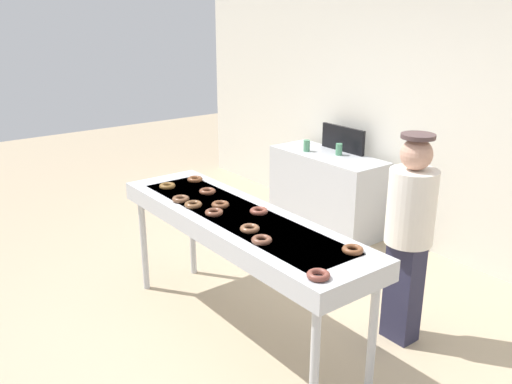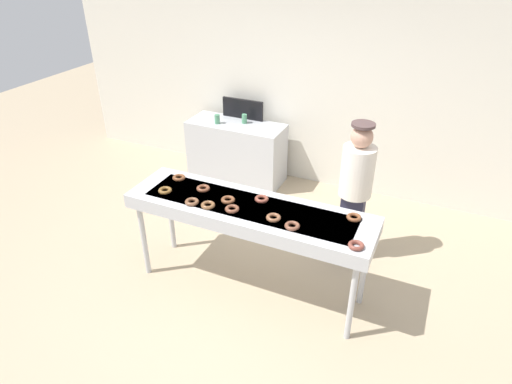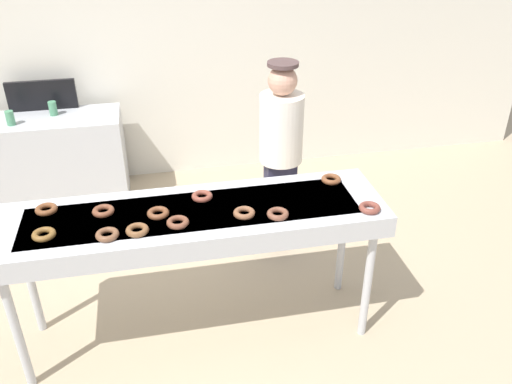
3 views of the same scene
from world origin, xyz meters
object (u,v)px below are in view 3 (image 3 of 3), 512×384
object	(u,v)px
chocolate_donut_1	(202,196)
worker_baker	(281,147)
chocolate_donut_2	(44,234)
chocolate_donut_8	(107,235)
fryer_conveyor	(194,222)
prep_counter	(51,161)
chocolate_donut_3	(137,230)
chocolate_donut_9	(244,213)
chocolate_donut_10	(331,179)
chocolate_donut_0	(278,214)
chocolate_donut_11	(46,209)
chocolate_donut_5	(103,211)
paper_cup_1	(10,118)
chocolate_donut_7	(158,213)
chocolate_donut_4	(370,208)
chocolate_donut_6	(178,222)
menu_display	(42,95)
paper_cup_0	(53,108)

from	to	relation	value
chocolate_donut_1	worker_baker	distance (m)	1.09
chocolate_donut_2	chocolate_donut_8	size ratio (longest dim) A/B	1.00
fryer_conveyor	prep_counter	size ratio (longest dim) A/B	1.73
chocolate_donut_3	chocolate_donut_9	size ratio (longest dim) A/B	1.00
chocolate_donut_10	prep_counter	distance (m)	2.91
chocolate_donut_0	prep_counter	xyz separation A→B (m)	(-1.67, 2.25, -0.58)
prep_counter	chocolate_donut_11	bearing A→B (deg)	-81.05
chocolate_donut_0	worker_baker	distance (m)	1.16
chocolate_donut_3	chocolate_donut_11	distance (m)	0.64
chocolate_donut_5	paper_cup_1	bearing A→B (deg)	114.98
chocolate_donut_9	chocolate_donut_0	bearing A→B (deg)	-14.78
chocolate_donut_5	worker_baker	xyz separation A→B (m)	(1.33, 0.87, -0.10)
chocolate_donut_7	prep_counter	world-z (taller)	chocolate_donut_7
chocolate_donut_4	prep_counter	size ratio (longest dim) A/B	0.10
chocolate_donut_8	fryer_conveyor	bearing A→B (deg)	20.20
fryer_conveyor	chocolate_donut_10	xyz separation A→B (m)	(0.95, 0.18, 0.10)
fryer_conveyor	chocolate_donut_7	world-z (taller)	chocolate_donut_7
chocolate_donut_1	chocolate_donut_6	xyz separation A→B (m)	(-0.18, -0.27, 0.00)
chocolate_donut_2	chocolate_donut_10	size ratio (longest dim) A/B	1.00
chocolate_donut_0	prep_counter	world-z (taller)	chocolate_donut_0
chocolate_donut_7	chocolate_donut_10	xyz separation A→B (m)	(1.16, 0.20, 0.00)
fryer_conveyor	chocolate_donut_1	distance (m)	0.18
chocolate_donut_5	menu_display	xyz separation A→B (m)	(-0.64, 2.23, 0.00)
chocolate_donut_5	paper_cup_1	xyz separation A→B (m)	(-0.88, 1.89, -0.08)
chocolate_donut_3	chocolate_donut_8	bearing A→B (deg)	-176.01
chocolate_donut_11	chocolate_donut_1	bearing A→B (deg)	-2.14
chocolate_donut_3	fryer_conveyor	bearing A→B (deg)	27.29
fryer_conveyor	chocolate_donut_8	bearing A→B (deg)	-159.80
chocolate_donut_5	chocolate_donut_8	xyz separation A→B (m)	(0.03, -0.26, 0.00)
chocolate_donut_0	chocolate_donut_6	xyz separation A→B (m)	(-0.60, 0.03, 0.00)
chocolate_donut_3	chocolate_donut_6	world-z (taller)	same
worker_baker	paper_cup_1	distance (m)	2.44
prep_counter	menu_display	bearing A→B (deg)	90.00
chocolate_donut_2	chocolate_donut_9	distance (m)	1.16
fryer_conveyor	worker_baker	distance (m)	1.24
paper_cup_0	menu_display	size ratio (longest dim) A/B	0.21
chocolate_donut_7	chocolate_donut_10	bearing A→B (deg)	9.62
worker_baker	chocolate_donut_1	bearing A→B (deg)	50.73
fryer_conveyor	chocolate_donut_7	xyz separation A→B (m)	(-0.21, -0.01, 0.10)
chocolate_donut_1	worker_baker	size ratio (longest dim) A/B	0.08
chocolate_donut_5	chocolate_donut_10	size ratio (longest dim) A/B	1.00
chocolate_donut_10	paper_cup_1	world-z (taller)	chocolate_donut_10
fryer_conveyor	chocolate_donut_8	xyz separation A→B (m)	(-0.51, -0.19, 0.10)
chocolate_donut_7	paper_cup_0	distance (m)	2.32
chocolate_donut_5	paper_cup_0	distance (m)	2.13
chocolate_donut_10	menu_display	xyz separation A→B (m)	(-2.13, 2.12, 0.00)
chocolate_donut_6	chocolate_donut_1	bearing A→B (deg)	57.41
chocolate_donut_7	chocolate_donut_10	size ratio (longest dim) A/B	1.00
fryer_conveyor	chocolate_donut_1	bearing A→B (deg)	61.53
fryer_conveyor	paper_cup_1	distance (m)	2.43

